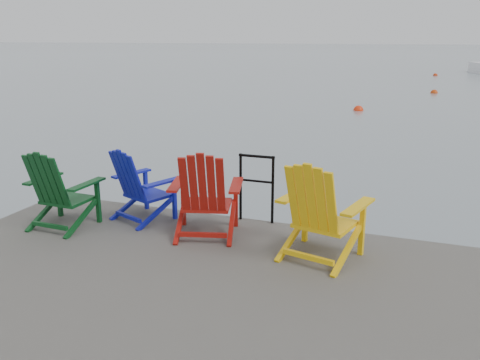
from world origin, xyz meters
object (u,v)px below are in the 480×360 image
(chair_yellow, at_px, (320,210))
(buoy_b, at_px, (434,93))
(buoy_d, at_px, (435,76))
(chair_blue, at_px, (140,184))
(handrail, at_px, (257,182))
(buoy_a, at_px, (358,110))
(chair_red, at_px, (205,193))
(chair_green, at_px, (59,189))

(chair_yellow, distance_m, buoy_b, 23.50)
(buoy_d, bearing_deg, chair_blue, -96.14)
(buoy_b, height_order, buoy_d, buoy_b)
(chair_yellow, height_order, buoy_d, chair_yellow)
(buoy_b, relative_size, buoy_d, 1.08)
(handrail, xyz_separation_m, buoy_a, (-0.55, 14.65, -1.04))
(handrail, bearing_deg, buoy_a, 92.14)
(chair_red, xyz_separation_m, buoy_d, (2.85, 36.30, -1.04))
(chair_green, relative_size, chair_yellow, 0.91)
(handrail, distance_m, buoy_b, 22.70)
(chair_green, xyz_separation_m, chair_blue, (0.81, 0.60, -0.02))
(chair_green, relative_size, buoy_d, 2.96)
(handrail, distance_m, buoy_d, 35.70)
(chair_green, bearing_deg, handrail, 27.22)
(chair_green, relative_size, buoy_a, 2.55)
(chair_red, distance_m, buoy_a, 15.38)
(chair_red, xyz_separation_m, buoy_b, (2.73, 23.26, -1.04))
(handrail, height_order, chair_red, chair_red)
(chair_red, bearing_deg, chair_blue, 151.83)
(chair_blue, height_order, buoy_b, chair_blue)
(buoy_a, bearing_deg, buoy_b, 70.14)
(buoy_a, relative_size, buoy_d, 1.16)
(handrail, height_order, buoy_b, handrail)
(chair_blue, xyz_separation_m, buoy_b, (3.76, 23.03, -0.99))
(handrail, xyz_separation_m, chair_blue, (-1.45, -0.47, -0.05))
(handrail, relative_size, buoy_b, 2.44)
(handrail, relative_size, buoy_a, 2.26)
(chair_blue, xyz_separation_m, chair_red, (1.03, -0.23, 0.05))
(chair_blue, xyz_separation_m, chair_yellow, (2.46, -0.41, 0.07))
(buoy_a, bearing_deg, handrail, -87.86)
(handrail, relative_size, chair_blue, 0.93)
(handrail, relative_size, buoy_d, 2.63)
(chair_green, xyz_separation_m, chair_yellow, (3.27, 0.19, 0.05))
(buoy_b, distance_m, buoy_d, 13.04)
(chair_green, distance_m, chair_yellow, 3.27)
(chair_yellow, bearing_deg, chair_red, -173.60)
(chair_green, xyz_separation_m, buoy_b, (4.57, 23.63, -1.01))
(chair_green, height_order, chair_yellow, chair_yellow)
(buoy_a, height_order, buoy_d, buoy_a)
(handrail, height_order, chair_yellow, chair_yellow)
(handrail, xyz_separation_m, chair_red, (-0.42, -0.70, 0.00))
(buoy_b, bearing_deg, chair_red, -96.69)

